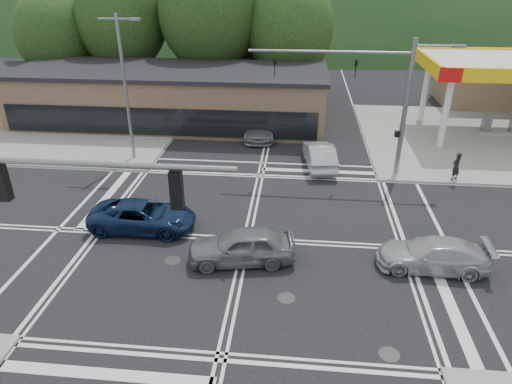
# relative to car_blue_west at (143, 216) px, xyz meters

# --- Properties ---
(ground) EXTENTS (120.00, 120.00, 0.00)m
(ground) POSITION_rel_car_blue_west_xyz_m (5.07, -0.50, -0.70)
(ground) COLOR black
(ground) RESTS_ON ground
(sidewalk_ne) EXTENTS (16.00, 16.00, 0.15)m
(sidewalk_ne) POSITION_rel_car_blue_west_xyz_m (20.07, 14.50, -0.62)
(sidewalk_ne) COLOR gray
(sidewalk_ne) RESTS_ON ground
(sidewalk_nw) EXTENTS (16.00, 16.00, 0.15)m
(sidewalk_nw) POSITION_rel_car_blue_west_xyz_m (-9.93, 14.50, -0.62)
(sidewalk_nw) COLOR gray
(sidewalk_nw) RESTS_ON ground
(convenience_store) EXTENTS (10.00, 6.00, 3.80)m
(convenience_store) POSITION_rel_car_blue_west_xyz_m (25.07, 24.50, 1.20)
(convenience_store) COLOR #846B4F
(convenience_store) RESTS_ON ground
(commercial_row) EXTENTS (24.00, 8.00, 4.00)m
(commercial_row) POSITION_rel_car_blue_west_xyz_m (-2.93, 16.50, 1.30)
(commercial_row) COLOR brown
(commercial_row) RESTS_ON ground
(hill_north) EXTENTS (252.00, 126.00, 140.00)m
(hill_north) POSITION_rel_car_blue_west_xyz_m (5.07, 89.50, -0.70)
(hill_north) COLOR #193919
(hill_north) RESTS_ON ground
(tree_n_a) EXTENTS (8.00, 8.00, 11.75)m
(tree_n_a) POSITION_rel_car_blue_west_xyz_m (-8.93, 23.50, 6.44)
(tree_n_a) COLOR #382619
(tree_n_a) RESTS_ON ground
(tree_n_b) EXTENTS (9.00, 9.00, 12.98)m
(tree_n_b) POSITION_rel_car_blue_west_xyz_m (-0.93, 23.50, 7.09)
(tree_n_b) COLOR #382619
(tree_n_b) RESTS_ON ground
(tree_n_c) EXTENTS (7.60, 7.60, 10.87)m
(tree_n_c) POSITION_rel_car_blue_west_xyz_m (6.07, 23.50, 5.79)
(tree_n_c) COLOR #382619
(tree_n_c) RESTS_ON ground
(tree_n_d) EXTENTS (6.80, 6.80, 9.76)m
(tree_n_d) POSITION_rel_car_blue_west_xyz_m (-14.93, 22.50, 5.14)
(tree_n_d) COLOR #382619
(tree_n_d) RESTS_ON ground
(tree_n_e) EXTENTS (8.40, 8.40, 11.98)m
(tree_n_e) POSITION_rel_car_blue_west_xyz_m (3.07, 27.50, 6.44)
(tree_n_e) COLOR #382619
(tree_n_e) RESTS_ON ground
(streetlight_nw) EXTENTS (2.50, 0.25, 9.00)m
(streetlight_nw) POSITION_rel_car_blue_west_xyz_m (-3.37, 8.50, 4.35)
(streetlight_nw) COLOR slate
(streetlight_nw) RESTS_ON ground
(signal_mast_ne) EXTENTS (11.65, 0.30, 8.00)m
(signal_mast_ne) POSITION_rel_car_blue_west_xyz_m (12.02, 7.70, 4.37)
(signal_mast_ne) COLOR slate
(signal_mast_ne) RESTS_ON ground
(car_blue_west) EXTENTS (5.05, 2.36, 1.40)m
(car_blue_west) POSITION_rel_car_blue_west_xyz_m (0.00, 0.00, 0.00)
(car_blue_west) COLOR #0E1F3E
(car_blue_west) RESTS_ON ground
(car_grey_center) EXTENTS (4.79, 2.54, 1.55)m
(car_grey_center) POSITION_rel_car_blue_west_xyz_m (5.06, -2.21, 0.08)
(car_grey_center) COLOR slate
(car_grey_center) RESTS_ON ground
(car_silver_east) EXTENTS (4.64, 2.01, 1.33)m
(car_silver_east) POSITION_rel_car_blue_west_xyz_m (13.07, -1.93, -0.03)
(car_silver_east) COLOR #A1A3A8
(car_silver_east) RESTS_ON ground
(car_queue_a) EXTENTS (2.19, 4.79, 1.52)m
(car_queue_a) POSITION_rel_car_blue_west_xyz_m (8.64, 8.50, 0.06)
(car_queue_a) COLOR #A9ADB1
(car_queue_a) RESTS_ON ground
(car_queue_b) EXTENTS (2.01, 4.32, 1.43)m
(car_queue_b) POSITION_rel_car_blue_west_xyz_m (6.07, 16.27, 0.02)
(car_queue_b) COLOR white
(car_queue_b) RESTS_ON ground
(car_northbound) EXTENTS (2.34, 5.21, 1.48)m
(car_northbound) POSITION_rel_car_blue_west_xyz_m (4.38, 13.71, 0.04)
(car_northbound) COLOR slate
(car_northbound) RESTS_ON ground
(pedestrian) EXTENTS (0.73, 0.69, 1.67)m
(pedestrian) POSITION_rel_car_blue_west_xyz_m (16.49, 7.00, 0.29)
(pedestrian) COLOR black
(pedestrian) RESTS_ON sidewalk_ne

